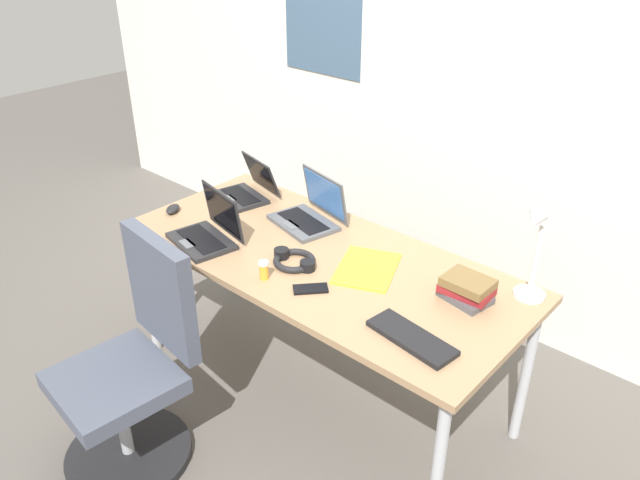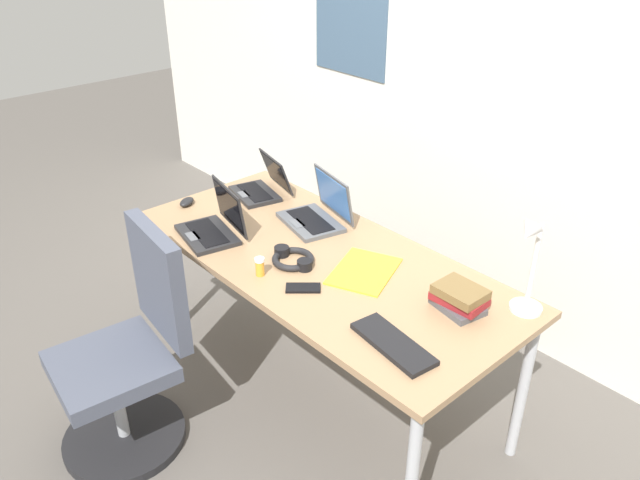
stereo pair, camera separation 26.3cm
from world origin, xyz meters
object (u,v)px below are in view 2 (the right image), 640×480
Objects in this scene: cell_phone at (303,288)px; headphones at (293,259)px; external_keyboard at (393,344)px; laptop_front_right at (317,213)px; book_stack at (459,298)px; pill_bottle at (260,266)px; paper_folder_front_left at (364,271)px; office_chair at (130,362)px; laptop_front_left at (261,187)px; desk_lamp at (529,268)px; laptop_mid_desk at (214,226)px; computer_mouse at (187,202)px.

cell_phone is 0.21m from headphones.
cell_phone is at bearing -172.54° from external_keyboard.
laptop_front_right is 1.78× the size of book_stack.
book_stack is at bearing -4.78° from laptop_front_right.
book_stack is (0.68, 0.41, 0.01)m from pill_bottle.
laptop_front_right is at bearing 161.64° from paper_folder_front_left.
book_stack is at bearing 77.28° from cell_phone.
external_keyboard is 0.34× the size of office_chair.
pill_bottle reaches higher than paper_folder_front_left.
office_chair reaches higher than laptop_front_left.
external_keyboard is (1.28, -0.41, -0.03)m from laptop_front_left.
headphones is (-0.18, 0.10, 0.01)m from cell_phone.
laptop_front_right reaches higher than headphones.
office_chair is (-0.26, -0.49, -0.38)m from pill_bottle.
laptop_front_left is 0.70m from headphones.
pill_bottle is (0.61, -0.48, -0.00)m from laptop_front_left.
desk_lamp reaches higher than paper_folder_front_left.
desk_lamp is 5.07× the size of pill_bottle.
cell_phone is 0.14× the size of office_chair.
book_stack is at bearing 43.70° from office_chair.
cell_phone is 0.67× the size of book_stack.
laptop_front_left is at bearing 170.61° from paper_folder_front_left.
laptop_mid_desk is (0.21, -0.42, 0.00)m from laptop_front_left.
desk_lamp reaches higher than computer_mouse.
pill_bottle is 0.68m from office_chair.
desk_lamp is at bearing 24.95° from headphones.
laptop_mid_desk is at bearing 104.96° from office_chair.
office_chair is at bearing -80.70° from computer_mouse.
laptop_front_left is 0.89m from paper_folder_front_left.
book_stack is at bearing 10.66° from paper_folder_front_left.
laptop_front_left is 0.91m from cell_phone.
laptop_front_left reaches higher than computer_mouse.
desk_lamp is 1.87× the size of headphones.
laptop_front_right is 1.68× the size of headphones.
office_chair reaches higher than laptop_mid_desk.
laptop_front_left is 1.59× the size of book_stack.
desk_lamp is at bearing 40.64° from book_stack.
office_chair reaches higher than cell_phone.
computer_mouse is 0.45× the size of headphones.
book_stack is (0.67, 0.24, 0.03)m from headphones.
desk_lamp is at bearing 33.09° from pill_bottle.
desk_lamp reaches higher than pill_bottle.
pill_bottle is (-0.67, -0.06, 0.03)m from external_keyboard.
external_keyboard is 2.43× the size of cell_phone.
headphones is at bearing -155.05° from desk_lamp.
laptop_front_right is at bearing 0.74° from laptop_front_left.
computer_mouse is 0.87m from office_chair.
pill_bottle is at bearing -38.78° from computer_mouse.
laptop_mid_desk reaches higher than paper_folder_front_left.
laptop_front_left is 1.50× the size of headphones.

